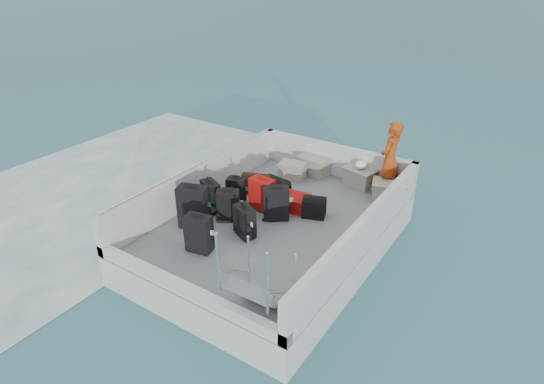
{
  "coord_description": "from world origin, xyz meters",
  "views": [
    {
      "loc": [
        3.89,
        -6.01,
        4.93
      ],
      "look_at": [
        -0.29,
        0.33,
        1.0
      ],
      "focal_mm": 30.0,
      "sensor_mm": 36.0,
      "label": 1
    }
  ],
  "objects_px": {
    "suitcase_6": "(245,222)",
    "passenger": "(390,159)",
    "suitcase_5": "(262,194)",
    "crate_1": "(314,166)",
    "crate_0": "(293,171)",
    "suitcase_3": "(199,234)",
    "suitcase_0": "(194,207)",
    "crate_3": "(389,193)",
    "suitcase_4": "(228,206)",
    "crate_2": "(360,178)",
    "suitcase_8": "(290,201)",
    "suitcase_7": "(276,204)",
    "suitcase_2": "(236,191)",
    "suitcase_1": "(211,197)"
  },
  "relations": [
    {
      "from": "suitcase_5",
      "to": "suitcase_7",
      "type": "relative_size",
      "value": 1.0
    },
    {
      "from": "suitcase_5",
      "to": "crate_1",
      "type": "distance_m",
      "value": 1.96
    },
    {
      "from": "suitcase_5",
      "to": "suitcase_0",
      "type": "bearing_deg",
      "value": -114.17
    },
    {
      "from": "suitcase_5",
      "to": "suitcase_8",
      "type": "distance_m",
      "value": 0.57
    },
    {
      "from": "suitcase_7",
      "to": "suitcase_8",
      "type": "xyz_separation_m",
      "value": [
        -0.01,
        0.51,
        -0.18
      ]
    },
    {
      "from": "suitcase_6",
      "to": "passenger",
      "type": "xyz_separation_m",
      "value": [
        1.47,
        2.84,
        0.49
      ]
    },
    {
      "from": "suitcase_5",
      "to": "suitcase_8",
      "type": "bearing_deg",
      "value": 44.41
    },
    {
      "from": "crate_0",
      "to": "suitcase_1",
      "type": "bearing_deg",
      "value": -104.1
    },
    {
      "from": "suitcase_8",
      "to": "suitcase_5",
      "type": "bearing_deg",
      "value": 124.41
    },
    {
      "from": "suitcase_7",
      "to": "passenger",
      "type": "height_order",
      "value": "passenger"
    },
    {
      "from": "suitcase_3",
      "to": "crate_3",
      "type": "bearing_deg",
      "value": 47.97
    },
    {
      "from": "crate_2",
      "to": "suitcase_8",
      "type": "bearing_deg",
      "value": -114.41
    },
    {
      "from": "suitcase_4",
      "to": "suitcase_6",
      "type": "relative_size",
      "value": 1.06
    },
    {
      "from": "suitcase_7",
      "to": "crate_2",
      "type": "bearing_deg",
      "value": 35.66
    },
    {
      "from": "crate_2",
      "to": "suitcase_7",
      "type": "bearing_deg",
      "value": -108.7
    },
    {
      "from": "suitcase_2",
      "to": "suitcase_8",
      "type": "xyz_separation_m",
      "value": [
        0.99,
        0.4,
        -0.12
      ]
    },
    {
      "from": "suitcase_0",
      "to": "crate_2",
      "type": "xyz_separation_m",
      "value": [
        1.78,
        3.15,
        -0.22
      ]
    },
    {
      "from": "suitcase_3",
      "to": "crate_0",
      "type": "relative_size",
      "value": 1.19
    },
    {
      "from": "suitcase_2",
      "to": "suitcase_7",
      "type": "relative_size",
      "value": 0.81
    },
    {
      "from": "suitcase_5",
      "to": "suitcase_8",
      "type": "height_order",
      "value": "suitcase_5"
    },
    {
      "from": "crate_1",
      "to": "crate_2",
      "type": "relative_size",
      "value": 1.05
    },
    {
      "from": "suitcase_4",
      "to": "crate_0",
      "type": "distance_m",
      "value": 2.19
    },
    {
      "from": "suitcase_1",
      "to": "suitcase_6",
      "type": "height_order",
      "value": "suitcase_1"
    },
    {
      "from": "suitcase_3",
      "to": "suitcase_5",
      "type": "height_order",
      "value": "suitcase_3"
    },
    {
      "from": "suitcase_6",
      "to": "crate_1",
      "type": "bearing_deg",
      "value": 118.41
    },
    {
      "from": "suitcase_3",
      "to": "suitcase_4",
      "type": "height_order",
      "value": "suitcase_3"
    },
    {
      "from": "suitcase_0",
      "to": "suitcase_5",
      "type": "distance_m",
      "value": 1.36
    },
    {
      "from": "crate_0",
      "to": "suitcase_3",
      "type": "bearing_deg",
      "value": -87.21
    },
    {
      "from": "suitcase_0",
      "to": "passenger",
      "type": "distance_m",
      "value": 3.93
    },
    {
      "from": "suitcase_5",
      "to": "crate_1",
      "type": "xyz_separation_m",
      "value": [
        0.05,
        1.96,
        -0.13
      ]
    },
    {
      "from": "suitcase_4",
      "to": "crate_0",
      "type": "xyz_separation_m",
      "value": [
        0.05,
        2.19,
        -0.14
      ]
    },
    {
      "from": "suitcase_5",
      "to": "suitcase_3",
      "type": "bearing_deg",
      "value": -88.42
    },
    {
      "from": "crate_0",
      "to": "crate_1",
      "type": "relative_size",
      "value": 0.86
    },
    {
      "from": "crate_2",
      "to": "crate_3",
      "type": "distance_m",
      "value": 0.83
    },
    {
      "from": "suitcase_1",
      "to": "suitcase_4",
      "type": "relative_size",
      "value": 1.03
    },
    {
      "from": "crate_3",
      "to": "suitcase_5",
      "type": "bearing_deg",
      "value": -139.24
    },
    {
      "from": "suitcase_6",
      "to": "crate_3",
      "type": "relative_size",
      "value": 0.89
    },
    {
      "from": "suitcase_4",
      "to": "crate_3",
      "type": "xyz_separation_m",
      "value": [
        2.18,
        2.32,
        -0.11
      ]
    },
    {
      "from": "suitcase_6",
      "to": "passenger",
      "type": "distance_m",
      "value": 3.24
    },
    {
      "from": "suitcase_3",
      "to": "suitcase_5",
      "type": "distance_m",
      "value": 1.71
    },
    {
      "from": "suitcase_2",
      "to": "crate_2",
      "type": "bearing_deg",
      "value": 29.6
    },
    {
      "from": "suitcase_7",
      "to": "crate_2",
      "type": "relative_size",
      "value": 1.06
    },
    {
      "from": "suitcase_7",
      "to": "suitcase_8",
      "type": "relative_size",
      "value": 0.91
    },
    {
      "from": "suitcase_3",
      "to": "crate_2",
      "type": "bearing_deg",
      "value": 60.2
    },
    {
      "from": "suitcase_6",
      "to": "crate_3",
      "type": "xyz_separation_m",
      "value": [
        1.62,
        2.58,
        -0.09
      ]
    },
    {
      "from": "suitcase_3",
      "to": "crate_3",
      "type": "relative_size",
      "value": 1.03
    },
    {
      "from": "suitcase_4",
      "to": "suitcase_7",
      "type": "xyz_separation_m",
      "value": [
        0.7,
        0.52,
        0.02
      ]
    },
    {
      "from": "suitcase_0",
      "to": "suitcase_5",
      "type": "xyz_separation_m",
      "value": [
        0.64,
        1.2,
        -0.08
      ]
    },
    {
      "from": "suitcase_6",
      "to": "suitcase_7",
      "type": "bearing_deg",
      "value": 103.48
    },
    {
      "from": "crate_0",
      "to": "suitcase_8",
      "type": "bearing_deg",
      "value": -61.06
    }
  ]
}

